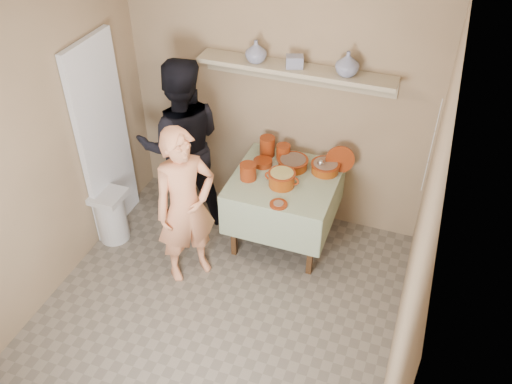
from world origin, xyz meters
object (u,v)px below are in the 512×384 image
at_px(person_helper, 182,145).
at_px(cazuela_rice, 282,178).
at_px(trash_bin, 111,216).
at_px(serving_table, 285,188).
at_px(person_cook, 186,207).

relative_size(person_helper, cazuela_rice, 5.41).
xyz_separation_m(cazuela_rice, trash_bin, (-1.62, -0.45, -0.56)).
height_order(serving_table, cazuela_rice, cazuela_rice).
relative_size(person_cook, person_helper, 0.87).
distance_m(person_cook, cazuela_rice, 0.91).
distance_m(person_cook, serving_table, 1.00).
xyz_separation_m(person_cook, trash_bin, (-0.94, 0.15, -0.49)).
bearing_deg(cazuela_rice, trash_bin, -164.48).
xyz_separation_m(person_cook, cazuela_rice, (0.68, 0.60, 0.07)).
bearing_deg(serving_table, person_cook, -133.13).
bearing_deg(person_helper, serving_table, 152.62).
height_order(person_cook, trash_bin, person_cook).
distance_m(person_cook, trash_bin, 1.07).
height_order(person_cook, person_helper, person_helper).
xyz_separation_m(person_helper, cazuela_rice, (1.07, -0.13, -0.05)).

